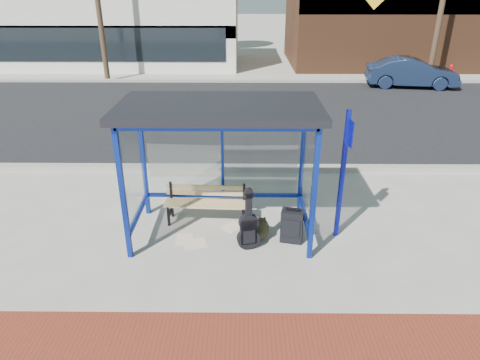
{
  "coord_description": "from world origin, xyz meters",
  "views": [
    {
      "loc": [
        0.4,
        -6.72,
        4.19
      ],
      "look_at": [
        0.33,
        0.2,
        0.98
      ],
      "focal_mm": 32.0,
      "sensor_mm": 36.0,
      "label": 1
    }
  ],
  "objects_px": {
    "bench": "(207,201)",
    "parked_car": "(412,73)",
    "guitar_bag": "(248,228)",
    "fire_hydrant": "(451,70)",
    "suitcase": "(292,226)",
    "backpack": "(260,229)"
  },
  "relations": [
    {
      "from": "guitar_bag",
      "to": "fire_hydrant",
      "type": "height_order",
      "value": "guitar_bag"
    },
    {
      "from": "bench",
      "to": "backpack",
      "type": "bearing_deg",
      "value": -29.81
    },
    {
      "from": "parked_car",
      "to": "backpack",
      "type": "bearing_deg",
      "value": 158.07
    },
    {
      "from": "backpack",
      "to": "fire_hydrant",
      "type": "distance_m",
      "value": 17.23
    },
    {
      "from": "backpack",
      "to": "parked_car",
      "type": "distance_m",
      "value": 14.18
    },
    {
      "from": "guitar_bag",
      "to": "suitcase",
      "type": "xyz_separation_m",
      "value": [
        0.76,
        0.24,
        -0.09
      ]
    },
    {
      "from": "bench",
      "to": "backpack",
      "type": "xyz_separation_m",
      "value": [
        0.99,
        -0.64,
        -0.23
      ]
    },
    {
      "from": "suitcase",
      "to": "backpack",
      "type": "xyz_separation_m",
      "value": [
        -0.56,
        0.07,
        -0.12
      ]
    },
    {
      "from": "parked_car",
      "to": "fire_hydrant",
      "type": "xyz_separation_m",
      "value": [
        2.61,
        1.97,
        -0.27
      ]
    },
    {
      "from": "bench",
      "to": "parked_car",
      "type": "relative_size",
      "value": 0.42
    },
    {
      "from": "suitcase",
      "to": "fire_hydrant",
      "type": "bearing_deg",
      "value": 70.84
    },
    {
      "from": "bench",
      "to": "suitcase",
      "type": "distance_m",
      "value": 1.7
    },
    {
      "from": "guitar_bag",
      "to": "suitcase",
      "type": "relative_size",
      "value": 1.63
    },
    {
      "from": "bench",
      "to": "parked_car",
      "type": "height_order",
      "value": "parked_car"
    },
    {
      "from": "backpack",
      "to": "fire_hydrant",
      "type": "height_order",
      "value": "fire_hydrant"
    },
    {
      "from": "suitcase",
      "to": "fire_hydrant",
      "type": "xyz_separation_m",
      "value": [
        9.05,
        14.37,
        0.05
      ]
    },
    {
      "from": "bench",
      "to": "parked_car",
      "type": "distance_m",
      "value": 14.16
    },
    {
      "from": "bench",
      "to": "guitar_bag",
      "type": "bearing_deg",
      "value": -47.48
    },
    {
      "from": "guitar_bag",
      "to": "suitcase",
      "type": "distance_m",
      "value": 0.81
    },
    {
      "from": "guitar_bag",
      "to": "fire_hydrant",
      "type": "relative_size",
      "value": 1.63
    },
    {
      "from": "bench",
      "to": "guitar_bag",
      "type": "relative_size",
      "value": 1.48
    },
    {
      "from": "parked_car",
      "to": "guitar_bag",
      "type": "bearing_deg",
      "value": 157.96
    }
  ]
}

